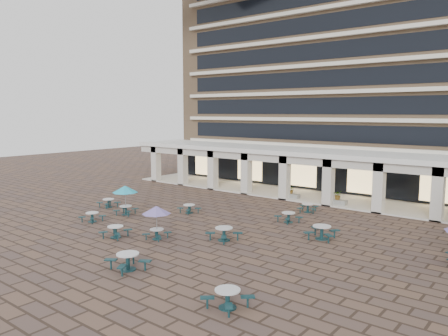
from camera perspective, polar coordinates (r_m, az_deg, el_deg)
The scene contains 17 objects.
ground at distance 28.74m, azimuth -1.33°, elevation -8.46°, with size 120.00×120.00×0.00m, color brown.
apartment_building at distance 50.14m, azimuth 18.16°, elevation 12.45°, with size 40.00×15.50×25.20m.
retail_arcade at distance 40.42m, azimuth 12.27°, elevation 0.31°, with size 42.00×6.60×4.40m.
picnic_table_1 at distance 28.42m, azimuth -13.98°, elevation -7.94°, with size 1.94×1.94×0.74m.
picnic_table_2 at distance 22.69m, azimuth -12.45°, elevation -11.66°, with size 2.17×2.17×0.85m.
picnic_table_3 at distance 18.22m, azimuth 0.47°, elevation -16.48°, with size 1.83×1.83×0.79m.
picnic_table_4 at distance 34.08m, azimuth -12.78°, elevation -2.85°, with size 1.94×1.94×2.24m.
picnic_table_5 at distance 32.82m, azimuth -16.84°, elevation -6.05°, with size 1.69×1.69×0.68m.
picnic_table_6 at distance 27.25m, azimuth -8.82°, elevation -5.60°, with size 1.80×1.80×2.08m.
picnic_table_7 at distance 27.90m, azimuth 12.65°, elevation -8.05°, with size 2.09×2.09×0.85m.
picnic_table_8 at distance 37.35m, azimuth -14.85°, elevation -4.35°, with size 1.64×1.64×0.70m.
picnic_table_9 at distance 26.98m, azimuth -0.01°, elevation -8.44°, with size 1.97×1.97×0.82m.
picnic_table_10 at distance 31.59m, azimuth 8.42°, elevation -6.28°, with size 1.94×1.94×0.72m.
picnic_table_12 at distance 34.17m, azimuth -4.58°, elevation -5.23°, with size 1.69×1.69×0.68m.
picnic_table_13 at distance 34.97m, azimuth 10.89°, elevation -5.04°, with size 1.82×1.82×0.69m.
planter_left at distance 39.93m, azimuth 8.77°, elevation -3.38°, with size 1.50×0.65×1.20m.
planter_right at distance 37.93m, azimuth 14.65°, elevation -3.95°, with size 1.50×0.87×1.32m.
Camera 1 is at (17.80, -21.16, 7.82)m, focal length 35.00 mm.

